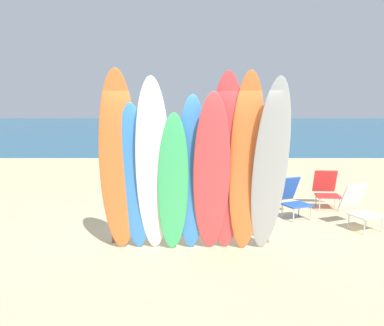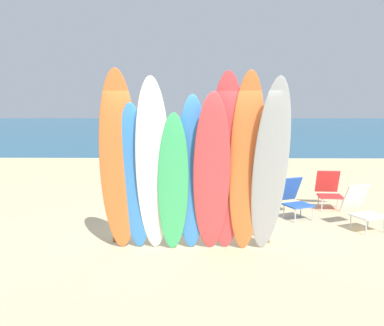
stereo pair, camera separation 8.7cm
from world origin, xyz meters
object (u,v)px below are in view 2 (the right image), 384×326
at_px(surfboard_white_2, 153,169).
at_px(beachgoer_midbeach, 238,148).
at_px(surfboard_blue_1, 135,179).
at_px(beachgoer_strolling, 219,163).
at_px(surfboard_orange_7, 247,166).
at_px(surfboard_red_5, 212,176).
at_px(beachgoer_photographing, 193,140).
at_px(surfboard_green_3, 173,185).
at_px(surfboard_grey_8, 270,170).
at_px(beach_chair_red, 361,206).
at_px(surfboard_orange_0, 119,164).
at_px(surfboard_red_6, 227,166).
at_px(beach_chair_blue, 329,189).
at_px(distant_boat, 136,138).
at_px(beach_chair_striped, 293,197).
at_px(beachgoer_near_rack, 212,148).
at_px(surfboard_rack, 191,210).
at_px(surfboard_blue_4, 192,176).

height_order(surfboard_white_2, beachgoer_midbeach, surfboard_white_2).
distance_m(surfboard_blue_1, beachgoer_strolling, 4.10).
bearing_deg(surfboard_orange_7, beachgoer_strolling, 92.44).
relative_size(surfboard_red_5, beachgoer_photographing, 1.53).
xyz_separation_m(beachgoer_midbeach, beachgoer_photographing, (-1.44, 1.70, 0.08)).
distance_m(surfboard_green_3, beachgoer_strolling, 4.01).
relative_size(surfboard_grey_8, beach_chair_red, 3.44).
bearing_deg(surfboard_red_5, surfboard_orange_0, 175.07).
height_order(surfboard_red_5, surfboard_red_6, surfboard_red_6).
bearing_deg(surfboard_grey_8, beach_chair_blue, 55.49).
xyz_separation_m(surfboard_blue_1, surfboard_red_5, (1.17, -0.13, 0.08)).
distance_m(surfboard_orange_0, surfboard_blue_1, 0.34).
distance_m(surfboard_white_2, distant_boat, 19.89).
distance_m(surfboard_blue_1, beach_chair_striped, 3.67).
xyz_separation_m(beachgoer_near_rack, beach_chair_red, (2.61, -4.69, -0.57)).
bearing_deg(beachgoer_midbeach, surfboard_rack, 22.92).
bearing_deg(beach_chair_red, beach_chair_striped, 120.25).
height_order(beachgoer_strolling, beach_chair_blue, beachgoer_strolling).
height_order(beachgoer_midbeach, beachgoer_strolling, beachgoer_midbeach).
relative_size(surfboard_rack, surfboard_green_3, 1.18).
height_order(surfboard_blue_4, surfboard_red_5, surfboard_red_5).
xyz_separation_m(beachgoer_near_rack, beach_chair_striped, (1.53, -3.91, -0.57)).
bearing_deg(beachgoer_photographing, beach_chair_red, -142.52).
bearing_deg(surfboard_blue_4, distant_boat, 97.58).
height_order(surfboard_green_3, surfboard_blue_4, surfboard_blue_4).
bearing_deg(surfboard_orange_0, surfboard_white_2, -15.88).
bearing_deg(surfboard_rack, surfboard_red_6, -46.64).
bearing_deg(beach_chair_blue, surfboard_orange_7, -121.23).
xyz_separation_m(surfboard_blue_1, surfboard_red_6, (1.39, -0.04, 0.22)).
xyz_separation_m(surfboard_white_2, beachgoer_midbeach, (1.94, 7.16, -0.46)).
distance_m(surfboard_orange_0, beachgoer_photographing, 8.84).
height_order(beachgoer_near_rack, beach_chair_blue, beachgoer_near_rack).
relative_size(surfboard_rack, beach_chair_red, 3.26).
xyz_separation_m(beach_chair_red, beach_chair_striped, (-1.08, 0.79, -0.00)).
bearing_deg(surfboard_blue_4, surfboard_white_2, -170.74).
xyz_separation_m(beachgoer_midbeach, beach_chair_red, (1.74, -5.68, -0.47)).
bearing_deg(surfboard_blue_1, surfboard_green_3, -5.39).
xyz_separation_m(surfboard_green_3, surfboard_grey_8, (1.44, -0.10, 0.25)).
bearing_deg(surfboard_green_3, surfboard_rack, 61.22).
bearing_deg(beachgoer_strolling, beachgoer_photographing, 25.39).
relative_size(surfboard_blue_1, beach_chair_blue, 2.92).
relative_size(surfboard_rack, surfboard_orange_7, 0.94).
relative_size(surfboard_red_6, distant_boat, 0.91).
distance_m(surfboard_rack, surfboard_green_3, 0.87).
bearing_deg(distant_boat, surfboard_rack, -79.17).
relative_size(surfboard_orange_7, beachgoer_photographing, 1.68).
bearing_deg(surfboard_grey_8, beach_chair_red, 33.99).
distance_m(beachgoer_strolling, beachgoer_photographing, 4.95).
distance_m(surfboard_red_5, distant_boat, 20.03).
xyz_separation_m(surfboard_orange_0, surfboard_white_2, (0.53, -0.10, -0.06)).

